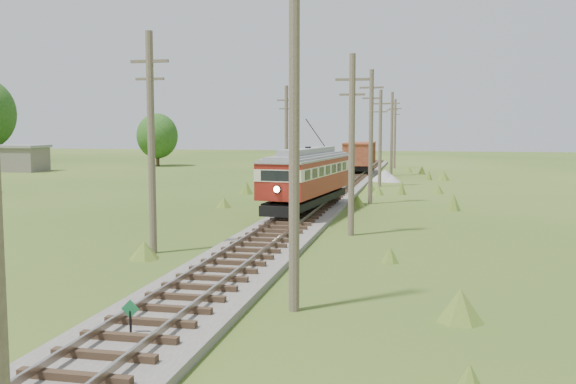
% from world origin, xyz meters
% --- Properties ---
extents(ground, '(260.00, 260.00, 0.00)m').
position_xyz_m(ground, '(0.00, 0.00, 0.00)').
color(ground, '#2B4615').
rests_on(ground, ground).
extents(railbed_main, '(3.60, 96.00, 0.57)m').
position_xyz_m(railbed_main, '(0.00, 34.00, 0.19)').
color(railbed_main, '#605B54').
rests_on(railbed_main, ground).
extents(switch_marker, '(0.45, 0.06, 1.08)m').
position_xyz_m(switch_marker, '(-0.20, 1.50, 0.63)').
color(switch_marker, black).
rests_on(switch_marker, ground).
extents(streetcar, '(3.87, 11.30, 5.11)m').
position_xyz_m(streetcar, '(-0.00, 24.84, 2.43)').
color(streetcar, black).
rests_on(streetcar, ground).
extents(gondola, '(3.00, 9.00, 2.98)m').
position_xyz_m(gondola, '(0.00, 57.22, 2.17)').
color(gondola, black).
rests_on(gondola, ground).
extents(gravel_pile, '(3.06, 3.25, 1.11)m').
position_xyz_m(gravel_pile, '(3.25, 49.67, 0.52)').
color(gravel_pile, gray).
rests_on(gravel_pile, ground).
extents(utility_pole_r_1, '(0.30, 0.30, 8.80)m').
position_xyz_m(utility_pole_r_1, '(3.10, 5.00, 4.40)').
color(utility_pole_r_1, brown).
rests_on(utility_pole_r_1, ground).
extents(utility_pole_r_2, '(1.60, 0.30, 8.60)m').
position_xyz_m(utility_pole_r_2, '(3.30, 18.00, 4.42)').
color(utility_pole_r_2, brown).
rests_on(utility_pole_r_2, ground).
extents(utility_pole_r_3, '(1.60, 0.30, 9.00)m').
position_xyz_m(utility_pole_r_3, '(3.20, 31.00, 4.63)').
color(utility_pole_r_3, brown).
rests_on(utility_pole_r_3, ground).
extents(utility_pole_r_4, '(1.60, 0.30, 8.40)m').
position_xyz_m(utility_pole_r_4, '(3.00, 44.00, 4.32)').
color(utility_pole_r_4, brown).
rests_on(utility_pole_r_4, ground).
extents(utility_pole_r_5, '(1.60, 0.30, 8.90)m').
position_xyz_m(utility_pole_r_5, '(3.40, 57.00, 4.58)').
color(utility_pole_r_5, brown).
rests_on(utility_pole_r_5, ground).
extents(utility_pole_r_6, '(1.60, 0.30, 8.70)m').
position_xyz_m(utility_pole_r_6, '(3.20, 70.00, 4.47)').
color(utility_pole_r_6, brown).
rests_on(utility_pole_r_6, ground).
extents(utility_pole_l_a, '(1.60, 0.30, 9.00)m').
position_xyz_m(utility_pole_l_a, '(-4.20, 12.00, 4.63)').
color(utility_pole_l_a, brown).
rests_on(utility_pole_l_a, ground).
extents(utility_pole_l_b, '(1.60, 0.30, 8.60)m').
position_xyz_m(utility_pole_l_b, '(-4.50, 40.00, 4.42)').
color(utility_pole_l_b, brown).
rests_on(utility_pole_l_b, ground).
extents(tree_mid_a, '(5.46, 5.46, 7.03)m').
position_xyz_m(tree_mid_a, '(-28.00, 68.00, 4.02)').
color(tree_mid_a, '#38281C').
rests_on(tree_mid_a, ground).
extents(shed, '(6.40, 4.40, 3.10)m').
position_xyz_m(shed, '(-40.00, 55.00, 1.57)').
color(shed, slate).
rests_on(shed, ground).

